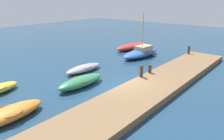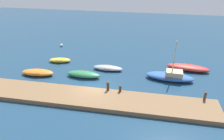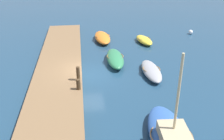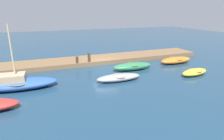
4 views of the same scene
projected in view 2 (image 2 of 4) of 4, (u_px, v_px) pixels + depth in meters
name	position (u px, v px, depth m)	size (l,w,h in m)	color
ground_plane	(95.00, 89.00, 23.63)	(84.00, 84.00, 0.00)	navy
dock_platform	(90.00, 98.00, 21.64)	(25.78, 3.53, 0.46)	brown
dinghy_yellow	(60.00, 60.00, 29.94)	(3.23, 1.67, 0.60)	gold
rowboat_orange	(38.00, 72.00, 26.44)	(4.20, 1.75, 0.71)	orange
sailboat_blue	(170.00, 76.00, 25.32)	(5.82, 2.39, 4.98)	#2D569E
rowboat_grey	(108.00, 68.00, 27.71)	(4.00, 1.39, 0.60)	#939399
rowboat_green	(84.00, 74.00, 25.94)	(4.28, 1.47, 0.76)	#2D7A4C
motorboat_red	(188.00, 68.00, 27.63)	(5.65, 2.35, 0.75)	#B72D28
mooring_post_west	(108.00, 86.00, 22.37)	(0.25, 0.25, 1.00)	#47331E
mooring_post_mid_west	(108.00, 86.00, 22.37)	(0.25, 0.25, 0.96)	#47331E
mooring_post_mid_east	(120.00, 88.00, 22.22)	(0.27, 0.27, 0.71)	#47331E
mooring_post_east	(205.00, 96.00, 20.79)	(0.25, 0.25, 0.90)	#47331E
marker_buoy	(61.00, 45.00, 35.56)	(0.48, 0.48, 0.48)	silver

